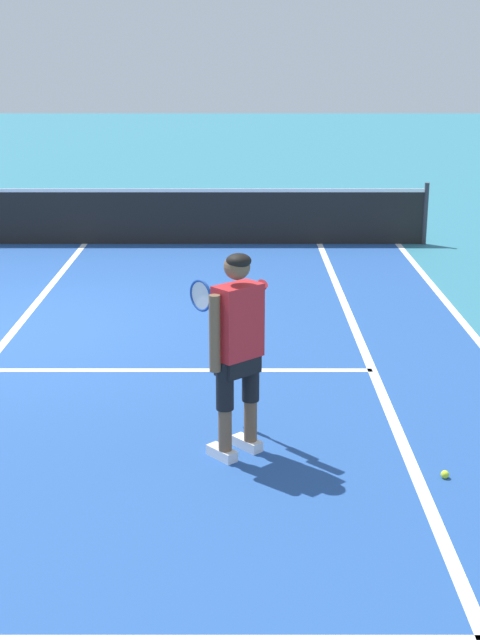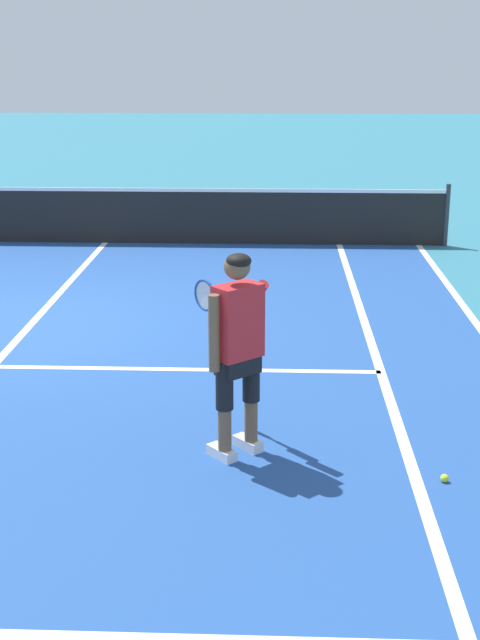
% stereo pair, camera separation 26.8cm
% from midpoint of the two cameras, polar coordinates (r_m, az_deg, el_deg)
% --- Properties ---
extents(ground_plane, '(80.00, 80.00, 0.00)m').
position_cam_midpoint_polar(ground_plane, '(11.03, -14.88, -0.47)').
color(ground_plane, teal).
extents(court_inner_surface, '(10.98, 11.23, 0.00)m').
position_cam_midpoint_polar(court_inner_surface, '(10.54, -15.59, -1.32)').
color(court_inner_surface, '#234C93').
rests_on(court_inner_surface, ground).
extents(line_centre_service, '(0.10, 6.40, 0.01)m').
position_cam_midpoint_polar(line_centre_service, '(12.60, -12.98, 1.85)').
color(line_centre_service, white).
rests_on(line_centre_service, ground).
extents(line_singles_right, '(0.10, 10.83, 0.01)m').
position_cam_midpoint_polar(line_singles_right, '(10.22, 7.21, -1.36)').
color(line_singles_right, white).
rests_on(line_singles_right, ground).
extents(tennis_net, '(11.96, 0.08, 1.07)m').
position_cam_midpoint_polar(tennis_net, '(15.55, -10.52, 6.69)').
color(tennis_net, '#333338').
rests_on(tennis_net, ground).
extents(tennis_player, '(0.70, 1.18, 1.71)m').
position_cam_midpoint_polar(tennis_player, '(7.01, -1.21, -1.37)').
color(tennis_player, white).
rests_on(tennis_player, ground).
extents(tennis_ball_near_feet, '(0.07, 0.07, 0.07)m').
position_cam_midpoint_polar(tennis_ball_near_feet, '(7.12, 12.26, -9.82)').
color(tennis_ball_near_feet, '#CCE02D').
rests_on(tennis_ball_near_feet, ground).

